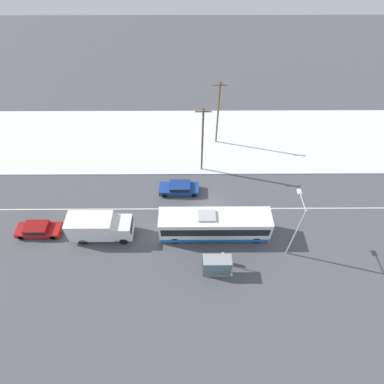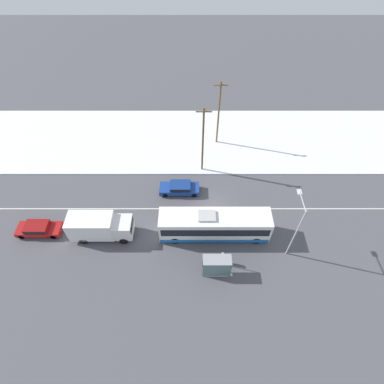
{
  "view_description": "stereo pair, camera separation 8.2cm",
  "coord_description": "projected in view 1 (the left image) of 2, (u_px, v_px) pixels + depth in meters",
  "views": [
    {
      "loc": [
        -2.56,
        -21.18,
        28.0
      ],
      "look_at": [
        -2.45,
        1.38,
        1.4
      ],
      "focal_mm": 28.0,
      "sensor_mm": 36.0,
      "label": 1
    },
    {
      "loc": [
        -2.48,
        -21.18,
        28.0
      ],
      "look_at": [
        -2.45,
        1.38,
        1.4
      ],
      "focal_mm": 28.0,
      "sensor_mm": 36.0,
      "label": 2
    }
  ],
  "objects": [
    {
      "name": "ground_plane",
      "position": [
        213.0,
        209.0,
        35.06
      ],
      "size": [
        120.0,
        120.0,
        0.0
      ],
      "primitive_type": "plane",
      "color": "#4C4C51"
    },
    {
      "name": "snow_lot",
      "position": [
        209.0,
        139.0,
        43.09
      ],
      "size": [
        80.0,
        13.89,
        0.12
      ],
      "color": "silver",
      "rests_on": "ground_plane"
    },
    {
      "name": "lane_marking_center",
      "position": [
        213.0,
        209.0,
        35.05
      ],
      "size": [
        60.0,
        0.12,
        0.0
      ],
      "color": "silver",
      "rests_on": "ground_plane"
    },
    {
      "name": "city_bus",
      "position": [
        214.0,
        225.0,
        31.55
      ],
      "size": [
        11.6,
        2.57,
        3.45
      ],
      "color": "white",
      "rests_on": "ground_plane"
    },
    {
      "name": "box_truck",
      "position": [
        99.0,
        227.0,
        31.41
      ],
      "size": [
        6.62,
        2.3,
        3.06
      ],
      "color": "silver",
      "rests_on": "ground_plane"
    },
    {
      "name": "sedan_car",
      "position": [
        179.0,
        188.0,
        36.15
      ],
      "size": [
        4.77,
        1.8,
        1.37
      ],
      "rotation": [
        0.0,
        0.0,
        3.14
      ],
      "color": "navy",
      "rests_on": "ground_plane"
    },
    {
      "name": "parked_car_near_truck",
      "position": [
        38.0,
        229.0,
        32.33
      ],
      "size": [
        4.73,
        1.8,
        1.35
      ],
      "color": "maroon",
      "rests_on": "ground_plane"
    },
    {
      "name": "pedestrian_at_stop",
      "position": [
        223.0,
        256.0,
        29.78
      ],
      "size": [
        0.67,
        0.3,
        1.85
      ],
      "color": "#23232D",
      "rests_on": "ground_plane"
    },
    {
      "name": "bus_shelter",
      "position": [
        217.0,
        266.0,
        28.55
      ],
      "size": [
        2.75,
        1.2,
        2.4
      ],
      "color": "gray",
      "rests_on": "ground_plane"
    },
    {
      "name": "streetlamp",
      "position": [
        297.0,
        223.0,
        28.07
      ],
      "size": [
        0.36,
        2.68,
        7.4
      ],
      "color": "#9EA3A8",
      "rests_on": "ground_plane"
    },
    {
      "name": "utility_pole_roadside",
      "position": [
        202.0,
        140.0,
        35.49
      ],
      "size": [
        1.8,
        0.24,
        9.41
      ],
      "color": "brown",
      "rests_on": "ground_plane"
    },
    {
      "name": "utility_pole_snowlot",
      "position": [
        218.0,
        113.0,
        39.03
      ],
      "size": [
        1.8,
        0.24,
        9.4
      ],
      "color": "brown",
      "rests_on": "ground_plane"
    }
  ]
}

